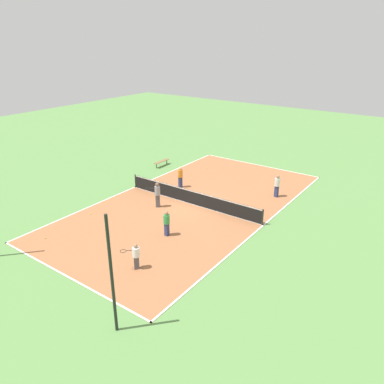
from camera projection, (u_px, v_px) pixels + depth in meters
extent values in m
plane|color=#60934C|center=(192.00, 204.00, 25.52)|extent=(80.00, 80.00, 0.00)
cube|color=#AD6B42|center=(192.00, 204.00, 25.52)|extent=(10.77, 20.62, 0.02)
cube|color=white|center=(263.00, 225.00, 22.64)|extent=(0.10, 20.62, 0.00)
cube|color=white|center=(135.00, 187.00, 28.39)|extent=(0.10, 20.62, 0.00)
cube|color=white|center=(259.00, 165.00, 33.21)|extent=(10.77, 0.10, 0.00)
cube|color=white|center=(67.00, 276.00, 17.82)|extent=(10.77, 0.10, 0.00)
cube|color=white|center=(192.00, 204.00, 25.52)|extent=(10.77, 0.10, 0.00)
cylinder|color=black|center=(263.00, 217.00, 22.50)|extent=(0.10, 0.10, 1.02)
cylinder|color=black|center=(136.00, 181.00, 28.14)|extent=(0.10, 0.10, 1.02)
cube|color=black|center=(192.00, 197.00, 25.33)|extent=(10.47, 0.03, 0.97)
cube|color=white|center=(192.00, 191.00, 25.16)|extent=(10.47, 0.04, 0.06)
cube|color=olive|center=(162.00, 161.00, 32.91)|extent=(0.36, 1.72, 0.04)
cylinder|color=#4C4C51|center=(167.00, 162.00, 33.52)|extent=(0.08, 0.08, 0.41)
cylinder|color=#4C4C51|center=(156.00, 166.00, 32.46)|extent=(0.08, 0.08, 0.41)
cube|color=navy|center=(276.00, 191.00, 26.52)|extent=(0.29, 0.25, 0.82)
cylinder|color=silver|center=(277.00, 182.00, 26.25)|extent=(0.43, 0.43, 0.57)
sphere|color=#A87A56|center=(278.00, 177.00, 26.09)|extent=(0.25, 0.25, 0.25)
cube|color=#4C4C51|center=(158.00, 201.00, 24.91)|extent=(0.32, 0.30, 0.87)
cylinder|color=gray|center=(157.00, 191.00, 24.62)|extent=(0.49, 0.49, 0.61)
sphere|color=brown|center=(157.00, 184.00, 24.46)|extent=(0.26, 0.26, 0.26)
cylinder|color=#262626|center=(152.00, 188.00, 24.59)|extent=(0.26, 0.17, 0.03)
torus|color=black|center=(148.00, 188.00, 24.61)|extent=(0.42, 0.42, 0.02)
cube|color=#4C4C51|center=(137.00, 262.00, 18.29)|extent=(0.32, 0.32, 0.69)
cylinder|color=white|center=(136.00, 252.00, 18.07)|extent=(0.51, 0.51, 0.48)
sphere|color=#A87A56|center=(135.00, 246.00, 17.93)|extent=(0.21, 0.21, 0.21)
cylinder|color=#262626|center=(129.00, 251.00, 17.96)|extent=(0.21, 0.22, 0.03)
torus|color=black|center=(123.00, 251.00, 17.92)|extent=(0.43, 0.43, 0.02)
cube|color=navy|center=(180.00, 182.00, 28.22)|extent=(0.24, 0.28, 0.81)
cylinder|color=orange|center=(180.00, 173.00, 27.95)|extent=(0.42, 0.42, 0.57)
sphere|color=beige|center=(180.00, 168.00, 27.80)|extent=(0.24, 0.24, 0.24)
cube|color=navy|center=(167.00, 229.00, 21.35)|extent=(0.21, 0.26, 0.76)
cylinder|color=green|center=(167.00, 219.00, 21.10)|extent=(0.37, 0.37, 0.53)
sphere|color=#A87A56|center=(166.00, 213.00, 20.96)|extent=(0.23, 0.23, 0.23)
sphere|color=#CCE033|center=(91.00, 214.00, 24.01)|extent=(0.07, 0.07, 0.07)
sphere|color=#CCE033|center=(45.00, 238.00, 21.12)|extent=(0.07, 0.07, 0.07)
sphere|color=#CCE033|center=(192.00, 179.00, 29.95)|extent=(0.07, 0.07, 0.07)
sphere|color=#CCE033|center=(206.00, 168.00, 32.35)|extent=(0.07, 0.07, 0.07)
cylinder|color=black|center=(112.00, 276.00, 13.63)|extent=(0.12, 0.12, 5.00)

